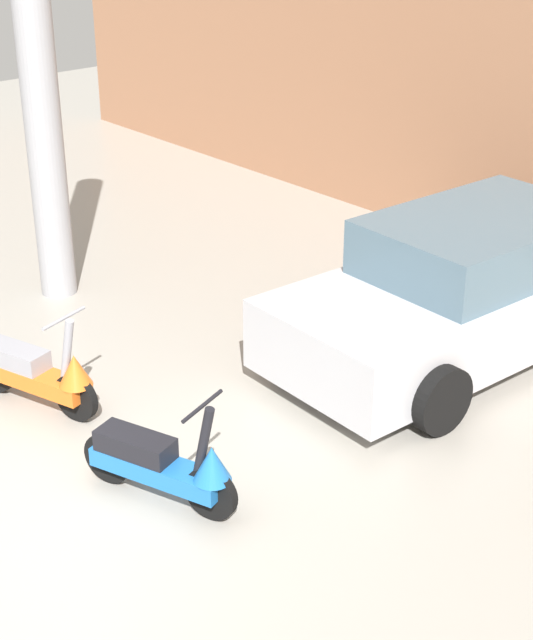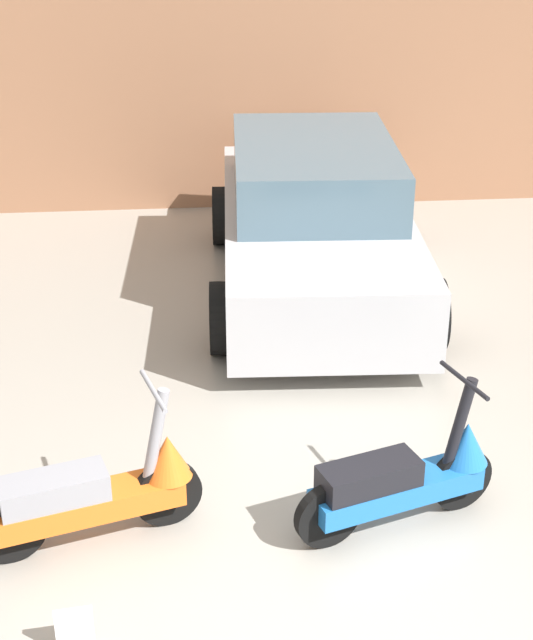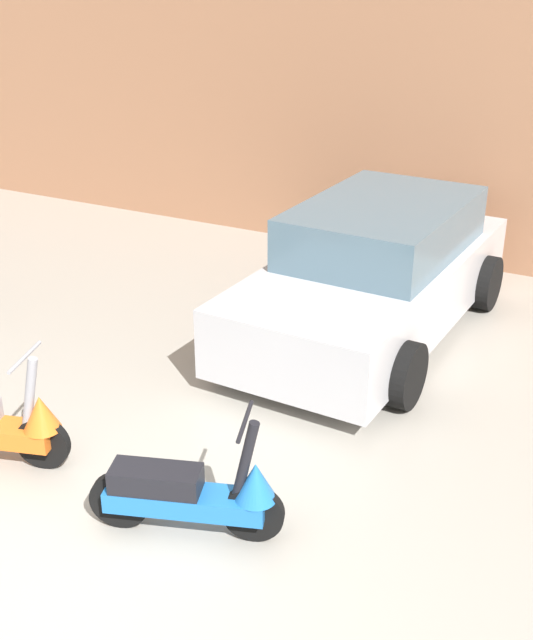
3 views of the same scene
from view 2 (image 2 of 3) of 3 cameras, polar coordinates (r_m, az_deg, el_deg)
ground_plane at (r=5.52m, az=5.68°, el=-18.03°), size 28.00×28.00×0.00m
wall_back at (r=11.14m, az=-0.48°, el=16.67°), size 19.60×0.12×4.06m
scooter_front_left at (r=6.02m, az=-9.72°, el=-9.78°), size 1.35×0.66×0.97m
scooter_front_right at (r=6.13m, az=8.11°, el=-9.04°), size 1.31×0.67×0.95m
car_rear_left at (r=9.18m, az=2.82°, el=5.69°), size 2.08×4.07×1.36m
placard_near_left_scooter at (r=5.47m, az=-11.09°, el=-17.34°), size 0.20×0.14×0.26m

